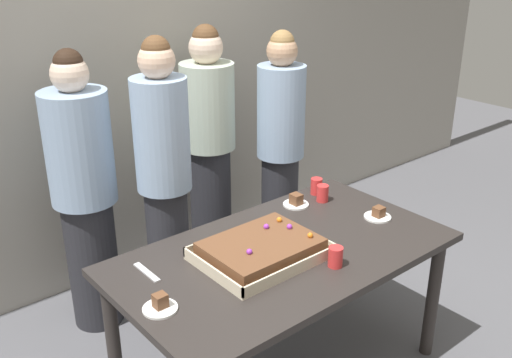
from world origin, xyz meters
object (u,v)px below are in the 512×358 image
at_px(plated_slice_far_left, 160,305).
at_px(person_green_shirt_behind, 84,193).
at_px(plated_slice_near_right, 378,215).
at_px(person_striped_tie_right, 280,150).
at_px(drink_cup_far_end, 335,257).
at_px(person_left_edge_reaching, 165,185).
at_px(plated_slice_near_left, 296,202).
at_px(person_serving_front, 209,149).
at_px(party_table, 283,266).
at_px(drink_cup_middle, 316,186).
at_px(cake_server_utensil, 147,272).
at_px(drink_cup_nearest, 323,193).
at_px(sheet_cake, 261,249).

xyz_separation_m(plated_slice_far_left, person_green_shirt_behind, (0.19, 1.14, 0.07)).
xyz_separation_m(plated_slice_near_right, person_striped_tie_right, (0.14, 0.97, 0.08)).
relative_size(drink_cup_far_end, person_left_edge_reaching, 0.06).
height_order(plated_slice_near_left, person_left_edge_reaching, person_left_edge_reaching).
xyz_separation_m(person_serving_front, person_left_edge_reaching, (-0.59, -0.40, 0.03)).
distance_m(party_table, plated_slice_far_left, 0.74).
xyz_separation_m(party_table, person_serving_front, (0.39, 1.18, 0.20)).
xyz_separation_m(drink_cup_middle, cake_server_utensil, (-1.24, -0.13, -0.05)).
bearing_deg(cake_server_utensil, drink_cup_nearest, 1.55).
relative_size(drink_cup_middle, person_striped_tie_right, 0.06).
bearing_deg(plated_slice_near_right, plated_slice_far_left, 178.56).
relative_size(party_table, person_green_shirt_behind, 1.00).
xyz_separation_m(party_table, person_left_edge_reaching, (-0.20, 0.78, 0.24)).
bearing_deg(drink_cup_middle, party_table, -148.38).
relative_size(drink_cup_far_end, person_striped_tie_right, 0.06).
xyz_separation_m(sheet_cake, plated_slice_near_left, (0.54, 0.32, -0.02)).
height_order(drink_cup_middle, person_left_edge_reaching, person_left_edge_reaching).
distance_m(drink_cup_middle, person_left_edge_reaching, 0.91).
xyz_separation_m(plated_slice_near_right, drink_cup_far_end, (-0.56, -0.20, 0.03)).
relative_size(sheet_cake, plated_slice_far_left, 3.97).
relative_size(drink_cup_far_end, person_green_shirt_behind, 0.06).
distance_m(cake_server_utensil, person_serving_front, 1.39).
height_order(plated_slice_near_left, drink_cup_far_end, drink_cup_far_end).
bearing_deg(sheet_cake, drink_cup_far_end, -52.80).
height_order(plated_slice_near_left, plated_slice_far_left, plated_slice_near_left).
bearing_deg(plated_slice_near_right, person_striped_tie_right, 81.77).
relative_size(sheet_cake, person_left_edge_reaching, 0.34).
xyz_separation_m(plated_slice_near_right, drink_cup_middle, (-0.03, 0.45, 0.03)).
distance_m(person_serving_front, person_green_shirt_behind, 0.94).
distance_m(plated_slice_near_left, person_striped_tie_right, 0.68).
xyz_separation_m(sheet_cake, person_striped_tie_right, (0.91, 0.88, 0.05)).
distance_m(person_green_shirt_behind, person_striped_tie_right, 1.34).
distance_m(sheet_cake, drink_cup_far_end, 0.36).
height_order(party_table, plated_slice_near_left, plated_slice_near_left).
height_order(drink_cup_far_end, person_left_edge_reaching, person_left_edge_reaching).
bearing_deg(drink_cup_far_end, person_striped_tie_right, 59.06).
relative_size(plated_slice_near_right, drink_cup_middle, 1.50).
height_order(drink_cup_far_end, cake_server_utensil, drink_cup_far_end).
relative_size(drink_cup_nearest, person_serving_front, 0.06).
distance_m(party_table, drink_cup_far_end, 0.32).
relative_size(plated_slice_far_left, person_striped_tie_right, 0.09).
distance_m(plated_slice_far_left, drink_cup_middle, 1.40).
relative_size(plated_slice_near_right, plated_slice_far_left, 1.00).
bearing_deg(person_left_edge_reaching, drink_cup_middle, 58.42).
distance_m(sheet_cake, person_left_edge_reaching, 0.78).
xyz_separation_m(plated_slice_near_left, person_serving_front, (-0.01, 0.84, 0.09)).
distance_m(plated_slice_near_right, cake_server_utensil, 1.32).
bearing_deg(person_green_shirt_behind, person_striped_tie_right, 60.44).
bearing_deg(cake_server_utensil, person_green_shirt_behind, 83.70).
bearing_deg(plated_slice_near_right, drink_cup_nearest, 102.57).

